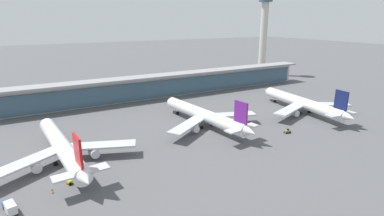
% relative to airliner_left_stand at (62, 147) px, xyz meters
% --- Properties ---
extents(ground_plane, '(1200.00, 1200.00, 0.00)m').
position_rel_airliner_left_stand_xyz_m(ground_plane, '(61.19, -1.15, -5.60)').
color(ground_plane, '#515154').
extents(airliner_left_stand, '(51.14, 66.77, 17.77)m').
position_rel_airliner_left_stand_xyz_m(airliner_left_stand, '(0.00, 0.00, 0.00)').
color(airliner_left_stand, white).
rests_on(airliner_left_stand, ground).
extents(airliner_centre_stand, '(50.99, 66.73, 17.77)m').
position_rel_airliner_left_stand_xyz_m(airliner_centre_stand, '(64.56, 6.38, 0.00)').
color(airliner_centre_stand, white).
rests_on(airliner_centre_stand, ground).
extents(airliner_right_stand, '(51.08, 66.76, 17.77)m').
position_rel_airliner_left_stand_xyz_m(airliner_right_stand, '(123.51, -1.62, 0.00)').
color(airliner_right_stand, white).
rests_on(airliner_right_stand, ground).
extents(service_truck_near_nose_olive, '(3.00, 1.96, 2.05)m').
position_rel_airliner_left_stand_xyz_m(service_truck_near_nose_olive, '(92.84, -19.68, -4.72)').
color(service_truck_near_nose_olive, olive).
rests_on(service_truck_near_nose_olive, ground).
extents(service_truck_under_wing_blue, '(4.02, 7.64, 3.10)m').
position_rel_airliner_left_stand_xyz_m(service_truck_under_wing_blue, '(-16.74, -25.37, -3.90)').
color(service_truck_under_wing_blue, '#234C9E').
rests_on(service_truck_under_wing_blue, ground).
extents(service_truck_mid_apron_yellow, '(3.25, 2.51, 2.05)m').
position_rel_airliner_left_stand_xyz_m(service_truck_mid_apron_yellow, '(0.04, -17.73, -4.72)').
color(service_truck_mid_apron_yellow, yellow).
rests_on(service_truck_mid_apron_yellow, ground).
extents(terminal_building, '(254.09, 12.80, 15.20)m').
position_rel_airliner_left_stand_xyz_m(terminal_building, '(61.19, 70.96, 2.27)').
color(terminal_building, beige).
rests_on(terminal_building, ground).
extents(control_tower, '(12.00, 12.00, 77.12)m').
position_rel_airliner_left_stand_xyz_m(control_tower, '(185.89, 101.51, 36.36)').
color(control_tower, beige).
rests_on(control_tower, ground).
extents(safety_cone_alpha, '(0.62, 0.62, 0.70)m').
position_rel_airliner_left_stand_xyz_m(safety_cone_alpha, '(1.31, -20.70, -5.28)').
color(safety_cone_alpha, orange).
rests_on(safety_cone_alpha, ground).
extents(safety_cone_bravo, '(0.62, 0.62, 0.70)m').
position_rel_airliner_left_stand_xyz_m(safety_cone_bravo, '(-5.92, -18.99, -5.28)').
color(safety_cone_bravo, orange).
rests_on(safety_cone_bravo, ground).
extents(safety_cone_charlie, '(0.62, 0.62, 0.70)m').
position_rel_airliner_left_stand_xyz_m(safety_cone_charlie, '(-5.84, -20.86, -5.28)').
color(safety_cone_charlie, orange).
rests_on(safety_cone_charlie, ground).
extents(safety_cone_delta, '(0.62, 0.62, 0.70)m').
position_rel_airliner_left_stand_xyz_m(safety_cone_delta, '(4.43, -21.20, -5.28)').
color(safety_cone_delta, orange).
rests_on(safety_cone_delta, ground).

